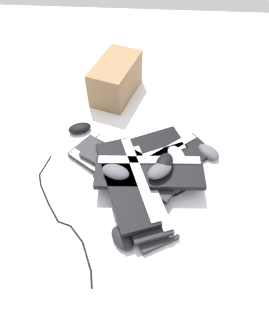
{
  "coord_description": "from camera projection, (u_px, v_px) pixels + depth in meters",
  "views": [
    {
      "loc": [
        -0.12,
        0.72,
        1.04
      ],
      "look_at": [
        -0.07,
        -0.05,
        0.04
      ],
      "focal_mm": 32.0,
      "sensor_mm": 36.0,
      "label": 1
    }
  ],
  "objects": [
    {
      "name": "ground_plane",
      "position": [
        117.0,
        183.0,
        1.27
      ],
      "size": [
        3.2,
        3.2,
        0.0
      ],
      "primitive_type": "plane",
      "color": "white"
    },
    {
      "name": "keyboard_0",
      "position": [
        115.0,
        169.0,
        1.3
      ],
      "size": [
        0.45,
        0.37,
        0.03
      ],
      "color": "#232326",
      "rests_on": "ground"
    },
    {
      "name": "keyboard_1",
      "position": [
        137.0,
        198.0,
        1.2
      ],
      "size": [
        0.34,
        0.46,
        0.03
      ],
      "color": "#232326",
      "rests_on": "ground"
    },
    {
      "name": "keyboard_2",
      "position": [
        166.0,
        165.0,
        1.31
      ],
      "size": [
        0.44,
        0.39,
        0.03
      ],
      "color": "black",
      "rests_on": "ground"
    },
    {
      "name": "keyboard_3",
      "position": [
        137.0,
        152.0,
        1.36
      ],
      "size": [
        0.46,
        0.33,
        0.03
      ],
      "color": "black",
      "rests_on": "ground"
    },
    {
      "name": "keyboard_4",
      "position": [
        137.0,
        190.0,
        1.19
      ],
      "size": [
        0.3,
        0.46,
        0.03
      ],
      "color": "black",
      "rests_on": "keyboard_1"
    },
    {
      "name": "keyboard_5",
      "position": [
        131.0,
        165.0,
        1.27
      ],
      "size": [
        0.46,
        0.35,
        0.03
      ],
      "color": "#232326",
      "rests_on": "keyboard_0"
    },
    {
      "name": "keyboard_6",
      "position": [
        149.0,
        172.0,
        1.21
      ],
      "size": [
        0.45,
        0.17,
        0.03
      ],
      "color": "black",
      "rests_on": "keyboard_5"
    },
    {
      "name": "keyboard_7",
      "position": [
        126.0,
        182.0,
        1.18
      ],
      "size": [
        0.29,
        0.46,
        0.03
      ],
      "color": "black",
      "rests_on": "keyboard_4"
    },
    {
      "name": "mouse_0",
      "position": [
        174.0,
        164.0,
        1.26
      ],
      "size": [
        0.11,
        0.13,
        0.04
      ],
      "primitive_type": "ellipsoid",
      "rotation": [
        0.0,
        0.0,
        1.05
      ],
      "color": "#B7B7BC",
      "rests_on": "keyboard_2"
    },
    {
      "name": "mouse_1",
      "position": [
        176.0,
        155.0,
        1.29
      ],
      "size": [
        0.11,
        0.13,
        0.04
      ],
      "primitive_type": "ellipsoid",
      "rotation": [
        0.0,
        0.0,
        2.01
      ],
      "color": "#B7B7BC",
      "rests_on": "keyboard_2"
    },
    {
      "name": "mouse_2",
      "position": [
        80.0,
        128.0,
        1.44
      ],
      "size": [
        0.13,
        0.1,
        0.04
      ],
      "primitive_type": "ellipsoid",
      "rotation": [
        0.0,
        0.0,
        0.39
      ],
      "color": "black",
      "rests_on": "ground"
    },
    {
      "name": "mouse_3",
      "position": [
        122.0,
        238.0,
        1.09
      ],
      "size": [
        0.12,
        0.13,
        0.04
      ],
      "primitive_type": "ellipsoid",
      "rotation": [
        0.0,
        0.0,
        2.24
      ],
      "color": "black",
      "rests_on": "ground"
    },
    {
      "name": "mouse_4",
      "position": [
        116.0,
        172.0,
        1.16
      ],
      "size": [
        0.12,
        0.1,
        0.04
      ],
      "primitive_type": "ellipsoid",
      "rotation": [
        0.0,
        0.0,
        5.97
      ],
      "color": "#4C4C51",
      "rests_on": "keyboard_7"
    },
    {
      "name": "mouse_5",
      "position": [
        209.0,
        152.0,
        1.35
      ],
      "size": [
        0.13,
        0.12,
        0.04
      ],
      "primitive_type": "ellipsoid",
      "rotation": [
        0.0,
        0.0,
        5.52
      ],
      "color": "#4C4C51",
      "rests_on": "ground"
    },
    {
      "name": "mouse_6",
      "position": [
        164.0,
        163.0,
        1.19
      ],
      "size": [
        0.1,
        0.13,
        0.04
      ],
      "primitive_type": "ellipsoid",
      "rotation": [
        0.0,
        0.0,
        4.4
      ],
      "color": "black",
      "rests_on": "keyboard_6"
    },
    {
      "name": "mouse_7",
      "position": [
        160.0,
        170.0,
        1.17
      ],
      "size": [
        0.13,
        0.12,
        0.04
      ],
      "primitive_type": "ellipsoid",
      "rotation": [
        0.0,
        0.0,
        3.85
      ],
      "color": "#4C4C51",
      "rests_on": "keyboard_6"
    },
    {
      "name": "cable_0",
      "position": [
        145.0,
        194.0,
        1.23
      ],
      "size": [
        0.47,
        0.16,
        0.01
      ],
      "color": "black",
      "rests_on": "ground"
    },
    {
      "name": "cable_1",
      "position": [
        61.0,
        213.0,
        1.17
      ],
      "size": [
        0.31,
        0.57,
        0.01
      ],
      "color": "black",
      "rests_on": "ground"
    },
    {
      "name": "cardboard_box",
      "position": [
        116.0,
        79.0,
        1.56
      ],
      "size": [
        0.27,
        0.36,
        0.19
      ],
      "primitive_type": "cube",
      "rotation": [
        0.0,
        0.0,
        4.4
      ],
      "color": "olive",
      "rests_on": "ground"
    }
  ]
}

